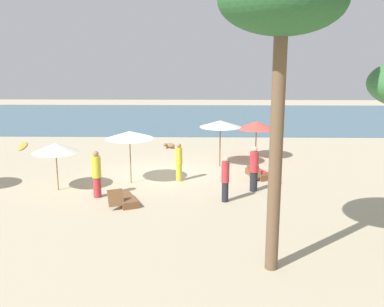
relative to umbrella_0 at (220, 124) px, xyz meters
name	(u,v)px	position (x,y,z in m)	size (l,w,h in m)	color
ground_plane	(163,175)	(-2.76, -1.60, -2.16)	(60.00, 60.00, 0.00)	#BCAD8E
ocean_water	(179,118)	(-2.76, 15.40, -2.13)	(48.00, 16.00, 0.06)	#476B7F
umbrella_0	(220,124)	(0.00, 0.00, 0.00)	(2.05, 2.05, 2.33)	brown
umbrella_1	(130,135)	(-4.04, -2.97, 0.00)	(2.09, 2.09, 2.34)	olive
umbrella_3	(256,125)	(1.99, 1.66, -0.34)	(2.09, 2.09, 2.02)	brown
umbrella_4	(56,148)	(-6.97, -4.02, -0.34)	(1.92, 1.92, 2.02)	brown
lounger_1	(258,174)	(1.69, -1.98, -1.98)	(1.19, 1.76, 0.72)	brown
lounger_2	(125,200)	(-3.87, -5.74, -1.99)	(1.18, 1.73, 0.75)	brown
person_0	(179,162)	(-1.94, -2.59, -1.28)	(0.35, 0.35, 1.73)	yellow
person_1	(225,179)	(-0.01, -5.38, -1.23)	(0.41, 0.41, 1.82)	#26262D
person_2	(97,174)	(-5.11, -4.93, -1.20)	(0.40, 0.40, 1.91)	#BF3338
person_3	(254,169)	(1.25, -4.01, -1.20)	(0.41, 0.41, 1.91)	#26262D
palm_2	(282,7)	(0.97, -10.91, 4.72)	(3.15, 3.15, 7.91)	brown
dog	(169,145)	(-2.81, 4.04, -1.99)	(0.72, 0.51, 0.33)	olive
surfboard	(23,146)	(-11.64, 4.42, -2.13)	(0.93, 2.41, 0.07)	gold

